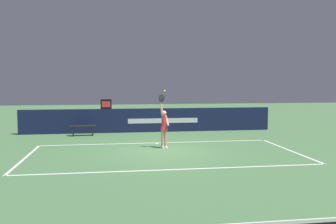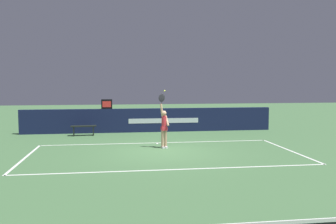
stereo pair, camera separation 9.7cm
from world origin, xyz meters
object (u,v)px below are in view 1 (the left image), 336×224
tennis_ball (165,91)px  courtside_bench_near (83,128)px  speed_display (106,104)px  tennis_player (164,126)px

tennis_ball → courtside_bench_near: 5.91m
speed_display → tennis_ball: size_ratio=8.76×
speed_display → courtside_bench_near: bearing=-141.3°
tennis_ball → courtside_bench_near: size_ratio=0.05×
tennis_player → tennis_ball: bearing=-89.4°
speed_display → tennis_player: (2.47, -4.96, -0.62)m
tennis_ball → courtside_bench_near: tennis_ball is taller
speed_display → tennis_player: size_ratio=0.25×
tennis_player → courtside_bench_near: (-3.64, 4.02, -0.55)m
speed_display → tennis_ball: 5.76m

